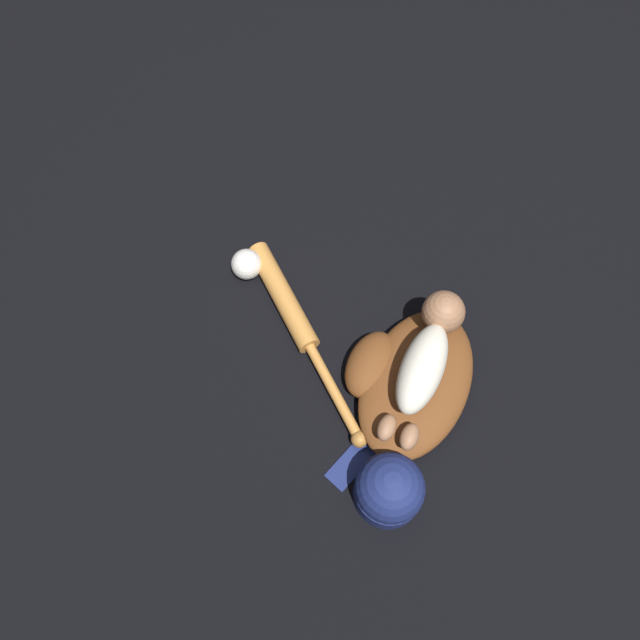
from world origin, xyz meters
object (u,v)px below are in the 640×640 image
baseball_glove (409,379)px  baseball (247,264)px  baseball_bat (293,315)px  baseball_cap (389,489)px  baby_figure (427,354)px

baseball_glove → baseball: bearing=59.5°
baseball_glove → baseball: baseball_glove is taller
baseball_bat → baseball_cap: 0.46m
baseball → baseball_cap: bearing=-141.7°
baseball → baseball_cap: size_ratio=0.36×
baseball → baseball_cap: (-0.50, -0.39, 0.02)m
baby_figure → baseball_cap: baby_figure is taller
baseball_bat → baseball: (0.12, 0.13, 0.01)m
baseball_bat → baseball: bearing=48.9°
baseball_glove → baby_figure: baby_figure is taller
baseball_bat → baseball_cap: size_ratio=2.29×
baseball_glove → baseball_bat: bearing=65.4°
baseball_glove → baseball: (0.25, 0.42, -0.00)m
baby_figure → baseball: size_ratio=4.75×
baseball_cap → baby_figure: bearing=-10.4°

